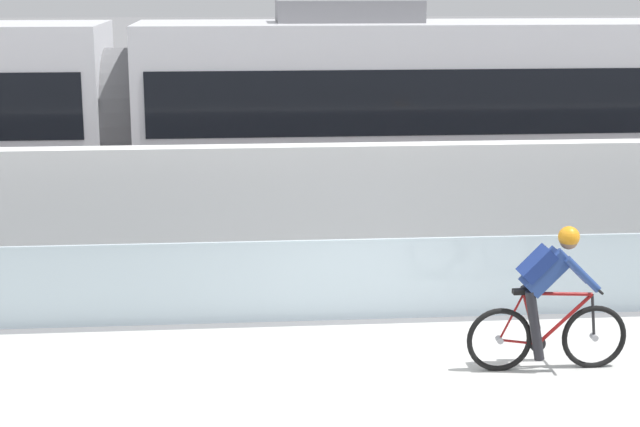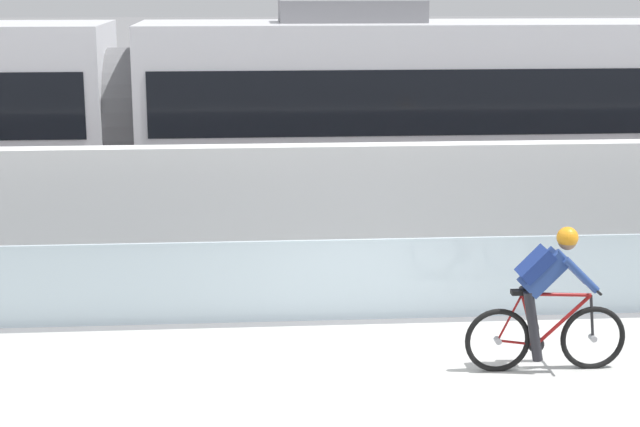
{
  "view_description": "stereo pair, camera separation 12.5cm",
  "coord_description": "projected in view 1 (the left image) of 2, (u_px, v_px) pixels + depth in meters",
  "views": [
    {
      "loc": [
        -1.8,
        -10.16,
        4.19
      ],
      "look_at": [
        -0.74,
        2.35,
        1.25
      ],
      "focal_mm": 56.97,
      "sensor_mm": 36.0,
      "label": 1
    },
    {
      "loc": [
        -1.67,
        -10.17,
        4.19
      ],
      "look_at": [
        -0.74,
        2.35,
        1.25
      ],
      "focal_mm": 56.97,
      "sensor_mm": 36.0,
      "label": 2
    }
  ],
  "objects": [
    {
      "name": "ground_plane",
      "position": [
        407.0,
        374.0,
        10.96
      ],
      "size": [
        200.0,
        200.0,
        0.0
      ],
      "primitive_type": "plane",
      "color": "slate"
    },
    {
      "name": "tram_rail_near",
      "position": [
        345.0,
        234.0,
        16.9
      ],
      "size": [
        32.0,
        0.08,
        0.01
      ],
      "primitive_type": "cube",
      "color": "#595654",
      "rests_on": "ground"
    },
    {
      "name": "tram",
      "position": [
        122.0,
        118.0,
        16.87
      ],
      "size": [
        22.56,
        2.54,
        3.81
      ],
      "color": "silver",
      "rests_on": "ground"
    },
    {
      "name": "tram_rail_far",
      "position": [
        337.0,
        214.0,
        18.3
      ],
      "size": [
        32.0,
        0.08,
        0.01
      ],
      "primitive_type": "cube",
      "color": "#595654",
      "rests_on": "ground"
    },
    {
      "name": "bike_path_deck",
      "position": [
        407.0,
        374.0,
        10.95
      ],
      "size": [
        32.0,
        3.2,
        0.01
      ],
      "primitive_type": "cube",
      "color": "beige",
      "rests_on": "ground"
    },
    {
      "name": "cyclist_on_bike",
      "position": [
        548.0,
        300.0,
        10.9
      ],
      "size": [
        1.77,
        0.58,
        1.61
      ],
      "color": "black",
      "rests_on": "ground"
    },
    {
      "name": "concrete_barrier_wall",
      "position": [
        365.0,
        212.0,
        14.28
      ],
      "size": [
        32.0,
        0.36,
        1.92
      ],
      "primitive_type": "cube",
      "color": "white",
      "rests_on": "ground"
    },
    {
      "name": "glass_parapet",
      "position": [
        383.0,
        279.0,
        12.63
      ],
      "size": [
        32.0,
        0.05,
        1.03
      ],
      "primitive_type": "cube",
      "color": "silver",
      "rests_on": "ground"
    }
  ]
}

